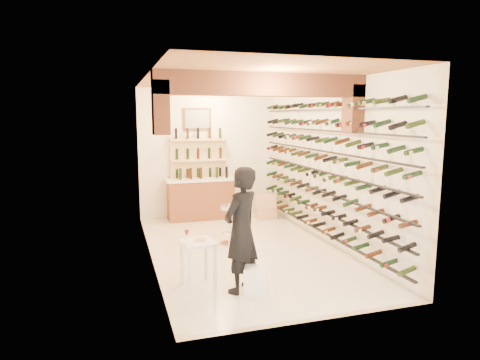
% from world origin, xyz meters
% --- Properties ---
extents(ground, '(6.00, 6.00, 0.00)m').
position_xyz_m(ground, '(0.00, 0.00, 0.00)').
color(ground, silver).
rests_on(ground, ground).
extents(room_shell, '(3.52, 6.02, 3.21)m').
position_xyz_m(room_shell, '(0.00, -0.26, 2.25)').
color(room_shell, white).
rests_on(room_shell, ground).
extents(wine_rack, '(0.32, 5.70, 2.56)m').
position_xyz_m(wine_rack, '(1.53, 0.00, 1.55)').
color(wine_rack, black).
rests_on(wine_rack, ground).
extents(back_counter, '(1.70, 0.62, 1.29)m').
position_xyz_m(back_counter, '(-0.30, 2.65, 0.53)').
color(back_counter, brown).
rests_on(back_counter, ground).
extents(back_shelving, '(1.40, 0.31, 2.73)m').
position_xyz_m(back_shelving, '(-0.30, 2.89, 1.17)').
color(back_shelving, '#E3C17F').
rests_on(back_shelving, ground).
extents(tasting_table, '(0.54, 0.54, 0.84)m').
position_xyz_m(tasting_table, '(-1.20, -1.49, 0.57)').
color(tasting_table, white).
rests_on(tasting_table, ground).
extents(white_stool, '(0.41, 0.41, 0.40)m').
position_xyz_m(white_stool, '(-0.46, -2.00, 0.20)').
color(white_stool, white).
rests_on(white_stool, ground).
extents(person, '(0.80, 0.76, 1.83)m').
position_xyz_m(person, '(-0.63, -1.84, 0.91)').
color(person, black).
rests_on(person, ground).
extents(chrome_barstool, '(0.41, 0.41, 0.79)m').
position_xyz_m(chrome_barstool, '(-0.18, 0.39, 0.46)').
color(chrome_barstool, silver).
rests_on(chrome_barstool, ground).
extents(crate_lower, '(0.49, 0.35, 0.29)m').
position_xyz_m(crate_lower, '(1.23, 2.20, 0.15)').
color(crate_lower, tan).
rests_on(crate_lower, ground).
extents(crate_upper, '(0.59, 0.48, 0.30)m').
position_xyz_m(crate_upper, '(1.23, 2.20, 0.44)').
color(crate_upper, tan).
rests_on(crate_upper, crate_lower).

